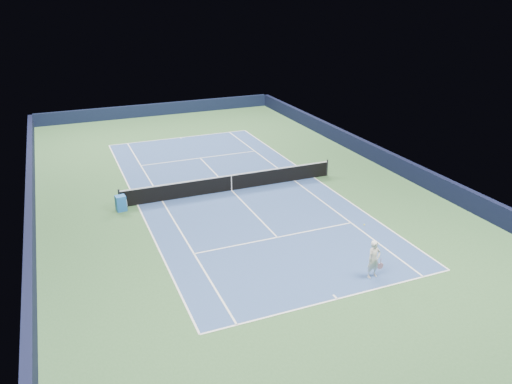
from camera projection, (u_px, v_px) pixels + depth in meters
name	position (u px, v px, depth m)	size (l,w,h in m)	color
ground	(232.00, 190.00, 29.26)	(40.00, 40.00, 0.00)	#30572F
wall_far	(158.00, 109.00, 45.96)	(22.00, 0.35, 1.10)	black
wall_right	(386.00, 159.00, 32.89)	(0.35, 40.00, 1.10)	black
wall_left	(30.00, 212.00, 25.22)	(0.35, 40.00, 1.10)	black
court_surface	(232.00, 190.00, 29.26)	(10.97, 23.77, 0.01)	navy
baseline_far	(180.00, 138.00, 39.40)	(10.97, 0.08, 0.00)	white
baseline_near	(337.00, 299.00, 19.12)	(10.97, 0.08, 0.00)	white
sideline_doubles_right	(314.00, 177.00, 31.20)	(0.08, 23.77, 0.00)	white
sideline_doubles_left	(138.00, 205.00, 27.32)	(0.08, 23.77, 0.00)	white
sideline_singles_right	(294.00, 181.00, 30.72)	(0.08, 23.77, 0.00)	white
sideline_singles_left	(162.00, 201.00, 27.80)	(0.08, 23.77, 0.00)	white
service_line_far	(200.00, 158.00, 34.72)	(8.23, 0.08, 0.00)	white
service_line_near	(277.00, 237.00, 23.80)	(8.23, 0.08, 0.00)	white
center_service_line	(232.00, 190.00, 29.26)	(0.08, 12.80, 0.00)	white
center_mark_far	(181.00, 138.00, 39.27)	(0.08, 0.30, 0.00)	white
center_mark_near	(335.00, 297.00, 19.25)	(0.08, 0.30, 0.00)	white
tennis_net	(231.00, 182.00, 29.07)	(12.90, 0.10, 1.07)	black
sponsor_cube	(121.00, 203.00, 26.50)	(0.58, 0.52, 0.85)	#1D5BAE
tennis_player	(374.00, 259.00, 20.28)	(0.78, 1.25, 1.95)	silver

